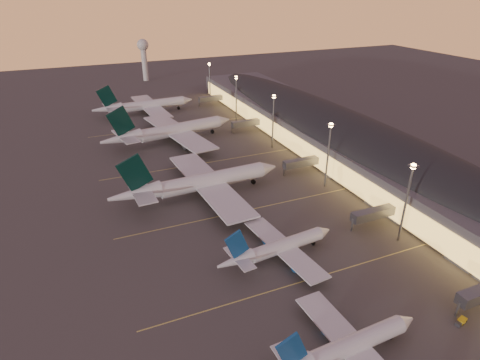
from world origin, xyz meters
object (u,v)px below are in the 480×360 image
object	(u,v)px
airliner_narrow_north	(278,248)
airliner_wide_far	(145,106)
baggage_tug_b	(461,321)
airliner_wide_near	(199,183)
radar_tower	(144,53)
airliner_wide_mid	(170,131)
airliner_narrow_south	(345,348)

from	to	relation	value
airliner_narrow_north	airliner_wide_far	size ratio (longest dim) A/B	0.62
baggage_tug_b	airliner_wide_far	bearing A→B (deg)	84.74
airliner_wide_near	baggage_tug_b	world-z (taller)	airliner_wide_near
airliner_narrow_north	radar_tower	xyz separation A→B (m)	(12.67, 253.21, 18.35)
airliner_wide_near	airliner_wide_mid	size ratio (longest dim) A/B	0.96
airliner_narrow_north	airliner_wide_near	xyz separation A→B (m)	(-8.80, 44.97, 1.87)
airliner_narrow_north	radar_tower	distance (m)	254.19
airliner_wide_near	baggage_tug_b	distance (m)	91.64
airliner_narrow_south	airliner_wide_mid	world-z (taller)	airliner_wide_mid
baggage_tug_b	airliner_narrow_north	bearing A→B (deg)	110.55
airliner_wide_near	radar_tower	world-z (taller)	radar_tower
radar_tower	baggage_tug_b	xyz separation A→B (m)	(15.26, -292.05, -21.41)
airliner_narrow_north	airliner_wide_far	bearing A→B (deg)	86.27
airliner_wide_near	airliner_wide_far	bearing A→B (deg)	85.70
airliner_narrow_south	airliner_narrow_north	size ratio (longest dim) A/B	1.00
airliner_narrow_south	radar_tower	bearing A→B (deg)	84.56
airliner_narrow_north	baggage_tug_b	xyz separation A→B (m)	(27.92, -38.84, -3.06)
airliner_wide_near	airliner_wide_mid	xyz separation A→B (m)	(4.48, 60.11, 0.26)
airliner_wide_far	airliner_narrow_south	bearing A→B (deg)	-93.07
airliner_wide_mid	airliner_wide_near	bearing A→B (deg)	-104.09
airliner_wide_near	radar_tower	size ratio (longest dim) A/B	2.01
airliner_wide_mid	baggage_tug_b	world-z (taller)	airliner_wide_mid
airliner_narrow_north	baggage_tug_b	size ratio (longest dim) A/B	10.61
airliner_narrow_south	baggage_tug_b	xyz separation A→B (m)	(31.59, -2.34, -3.06)
airliner_wide_mid	airliner_wide_far	distance (m)	53.89
airliner_narrow_north	airliner_wide_near	size ratio (longest dim) A/B	0.58
airliner_narrow_north	baggage_tug_b	world-z (taller)	airliner_narrow_north
airliner_wide_near	radar_tower	xyz separation A→B (m)	(21.47, 208.24, 16.49)
airliner_narrow_north	airliner_wide_mid	distance (m)	105.19
airliner_wide_far	radar_tower	xyz separation A→B (m)	(19.25, 94.29, 16.83)
radar_tower	airliner_narrow_north	bearing A→B (deg)	-92.86
airliner_narrow_south	airliner_wide_near	distance (m)	81.66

